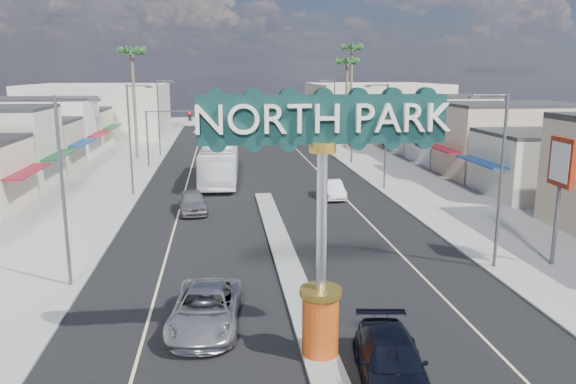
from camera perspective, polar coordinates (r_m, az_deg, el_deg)
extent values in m
plane|color=gray|center=(47.38, -2.67, -0.06)|extent=(160.00, 160.00, 0.00)
cube|color=black|center=(47.38, -2.67, -0.05)|extent=(20.00, 120.00, 0.01)
cube|color=gray|center=(31.96, -0.52, -5.98)|extent=(1.30, 30.00, 0.16)
cube|color=gray|center=(48.43, -19.42, -0.41)|extent=(8.00, 120.00, 0.12)
cube|color=gray|center=(50.33, 13.43, 0.42)|extent=(8.00, 120.00, 0.12)
cube|color=beige|center=(63.07, -26.03, 4.56)|extent=(12.00, 42.00, 6.00)
cube|color=#B7B29E|center=(65.57, 17.90, 5.45)|extent=(12.00, 42.00, 6.00)
cube|color=#B7B29E|center=(93.26, -18.58, 7.87)|extent=(20.00, 20.00, 8.00)
cube|color=beige|center=(94.83, 8.73, 8.42)|extent=(20.00, 20.00, 8.00)
cylinder|color=red|center=(20.47, 3.30, -13.27)|extent=(1.30, 1.30, 2.20)
cylinder|color=gold|center=(19.97, 3.35, -10.10)|extent=(1.50, 1.50, 0.25)
cylinder|color=#B7B7BC|center=(19.16, 3.44, -3.10)|extent=(0.36, 0.36, 4.80)
cylinder|color=gold|center=(18.65, 3.54, 4.56)|extent=(0.90, 0.90, 0.35)
cube|color=#0E2D2B|center=(18.55, 3.58, 7.39)|extent=(8.20, 0.50, 1.60)
cylinder|color=#47474C|center=(61.07, -14.09, 5.21)|extent=(0.18, 0.18, 6.00)
cylinder|color=#47474C|center=(60.54, -11.86, 8.02)|extent=(5.00, 0.12, 0.12)
cube|color=black|center=(60.44, -9.94, 7.62)|extent=(0.32, 0.32, 1.00)
sphere|color=red|center=(60.23, -9.96, 7.90)|extent=(0.22, 0.22, 0.22)
cylinder|color=#47474C|center=(62.26, 6.52, 5.63)|extent=(0.18, 0.18, 6.00)
cylinder|color=#47474C|center=(61.47, 4.30, 8.30)|extent=(5.00, 0.12, 0.12)
cube|color=black|center=(61.15, 2.43, 7.84)|extent=(0.32, 0.32, 1.00)
sphere|color=red|center=(60.95, 2.46, 8.12)|extent=(0.22, 0.22, 0.22)
cylinder|color=#47474C|center=(27.72, -21.88, -0.25)|extent=(0.16, 0.16, 9.00)
cylinder|color=#47474C|center=(26.96, -20.76, 8.97)|extent=(1.80, 0.10, 0.10)
cube|color=#47474C|center=(26.79, -19.07, 8.86)|extent=(0.50, 0.22, 0.15)
cylinder|color=#47474C|center=(47.07, -15.75, 4.98)|extent=(0.16, 0.16, 9.00)
cylinder|color=#47474C|center=(46.62, -14.96, 10.39)|extent=(1.80, 0.10, 0.10)
cube|color=#47474C|center=(46.52, -13.96, 10.31)|extent=(0.50, 0.22, 0.15)
cylinder|color=#47474C|center=(68.78, -13.01, 7.27)|extent=(0.16, 0.16, 9.00)
cylinder|color=#47474C|center=(68.48, -12.43, 10.97)|extent=(1.80, 0.10, 0.10)
cube|color=#47474C|center=(68.41, -11.75, 10.91)|extent=(0.50, 0.22, 0.15)
cylinder|color=#47474C|center=(30.18, 20.80, 0.79)|extent=(0.16, 0.16, 9.00)
cylinder|color=#47474C|center=(29.27, 19.87, 9.23)|extent=(1.80, 0.10, 0.10)
cube|color=#47474C|center=(28.93, 18.42, 9.10)|extent=(0.50, 0.22, 0.15)
cylinder|color=#47474C|center=(48.56, 9.91, 5.46)|extent=(0.16, 0.16, 9.00)
cylinder|color=#47474C|center=(48.00, 9.06, 10.68)|extent=(1.80, 0.10, 0.10)
cube|color=#47474C|center=(47.79, 8.11, 10.59)|extent=(0.50, 0.22, 0.15)
cylinder|color=#47474C|center=(69.81, 4.71, 7.61)|extent=(0.16, 0.16, 9.00)
cylinder|color=#47474C|center=(69.42, 4.03, 11.23)|extent=(1.80, 0.10, 0.10)
cube|color=#47474C|center=(69.28, 3.37, 11.16)|extent=(0.50, 0.22, 0.15)
cylinder|color=brown|center=(67.00, -15.31, 8.32)|extent=(0.36, 0.36, 12.00)
cylinder|color=brown|center=(74.14, 5.94, 8.63)|extent=(0.36, 0.36, 11.00)
cylinder|color=brown|center=(80.38, 6.41, 9.61)|extent=(0.36, 0.36, 13.00)
imported|color=#A7A7AB|center=(23.02, -8.37, -11.66)|extent=(3.18, 5.95, 1.59)
imported|color=black|center=(19.40, 10.46, -16.64)|extent=(2.81, 5.49, 1.53)
imported|color=slate|center=(41.13, -9.70, -0.96)|extent=(2.42, 4.92, 1.62)
imported|color=silver|center=(45.35, 4.52, 0.28)|extent=(1.53, 4.31, 1.42)
imported|color=white|center=(52.12, -6.96, 3.07)|extent=(3.72, 13.45, 3.71)
cylinder|color=#47474C|center=(32.23, 25.54, -3.11)|extent=(0.21, 0.21, 4.17)
cube|color=maroon|center=(31.58, 26.09, 2.74)|extent=(0.36, 2.10, 2.50)
cube|color=white|center=(31.51, 25.86, 2.74)|extent=(0.10, 1.67, 1.98)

